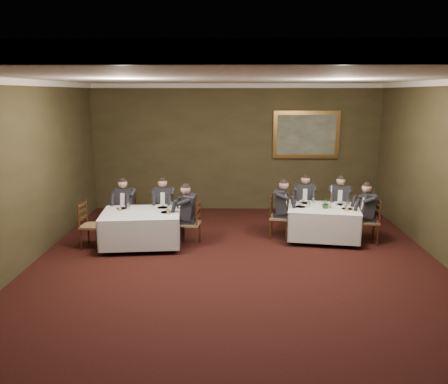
{
  "coord_description": "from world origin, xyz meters",
  "views": [
    {
      "loc": [
        -0.12,
        -7.15,
        3.25
      ],
      "look_at": [
        -0.27,
        2.08,
        1.15
      ],
      "focal_mm": 35.0,
      "sensor_mm": 36.0,
      "label": 1
    }
  ],
  "objects_px": {
    "chair_main_endright": "(368,230)",
    "diner_main_endright": "(368,220)",
    "diner_main_endleft": "(279,216)",
    "chair_sec_backright": "(164,222)",
    "chair_main_backright": "(339,219)",
    "diner_main_backright": "(339,210)",
    "chair_sec_backleft": "(126,223)",
    "diner_sec_backleft": "(126,213)",
    "diner_sec_endright": "(190,222)",
    "chair_main_endleft": "(278,226)",
    "candlestick": "(331,199)",
    "table_main": "(323,221)",
    "table_second": "(141,226)",
    "diner_sec_backright": "(164,212)",
    "painting": "(306,135)",
    "centerpiece": "(326,203)",
    "chair_sec_endright": "(191,232)",
    "diner_main_backleft": "(304,208)",
    "chair_sec_endleft": "(92,235)",
    "chair_main_backleft": "(303,217)"
  },
  "relations": [
    {
      "from": "chair_sec_backleft",
      "to": "painting",
      "type": "xyz_separation_m",
      "value": [
        4.52,
        2.33,
        1.84
      ]
    },
    {
      "from": "chair_main_backright",
      "to": "chair_sec_backleft",
      "type": "distance_m",
      "value": 5.07
    },
    {
      "from": "chair_main_backleft",
      "to": "diner_sec_backleft",
      "type": "bearing_deg",
      "value": 11.78
    },
    {
      "from": "diner_main_endleft",
      "to": "chair_sec_backright",
      "type": "height_order",
      "value": "diner_main_endleft"
    },
    {
      "from": "chair_sec_endright",
      "to": "diner_sec_endright",
      "type": "bearing_deg",
      "value": 90.0
    },
    {
      "from": "diner_main_endright",
      "to": "painting",
      "type": "distance_m",
      "value": 3.38
    },
    {
      "from": "table_second",
      "to": "chair_main_endleft",
      "type": "distance_m",
      "value": 3.09
    },
    {
      "from": "painting",
      "to": "table_main",
      "type": "bearing_deg",
      "value": -90.0
    },
    {
      "from": "candlestick",
      "to": "diner_main_backright",
      "type": "bearing_deg",
      "value": 62.26
    },
    {
      "from": "chair_sec_backleft",
      "to": "chair_sec_endleft",
      "type": "distance_m",
      "value": 1.05
    },
    {
      "from": "chair_sec_backright",
      "to": "diner_sec_endright",
      "type": "distance_m",
      "value": 1.07
    },
    {
      "from": "diner_main_endleft",
      "to": "chair_main_backleft",
      "type": "bearing_deg",
      "value": 146.29
    },
    {
      "from": "diner_main_backleft",
      "to": "chair_sec_backleft",
      "type": "xyz_separation_m",
      "value": [
        -4.23,
        -0.51,
        -0.23
      ]
    },
    {
      "from": "table_second",
      "to": "diner_sec_backleft",
      "type": "relative_size",
      "value": 1.33
    },
    {
      "from": "chair_main_endleft",
      "to": "chair_sec_endleft",
      "type": "distance_m",
      "value": 4.13
    },
    {
      "from": "chair_main_endright",
      "to": "diner_main_endright",
      "type": "height_order",
      "value": "diner_main_endright"
    },
    {
      "from": "chair_main_backright",
      "to": "chair_sec_endright",
      "type": "relative_size",
      "value": 1.0
    },
    {
      "from": "chair_sec_backleft",
      "to": "chair_sec_backright",
      "type": "relative_size",
      "value": 1.0
    },
    {
      "from": "chair_sec_backleft",
      "to": "centerpiece",
      "type": "distance_m",
      "value": 4.61
    },
    {
      "from": "diner_main_backleft",
      "to": "diner_sec_backright",
      "type": "xyz_separation_m",
      "value": [
        -3.34,
        -0.43,
        0.0
      ]
    },
    {
      "from": "diner_main_backleft",
      "to": "chair_sec_backright",
      "type": "xyz_separation_m",
      "value": [
        -3.34,
        -0.42,
        -0.23
      ]
    },
    {
      "from": "chair_sec_backleft",
      "to": "table_second",
      "type": "bearing_deg",
      "value": 130.87
    },
    {
      "from": "diner_sec_backleft",
      "to": "diner_sec_backright",
      "type": "height_order",
      "value": "same"
    },
    {
      "from": "chair_main_backleft",
      "to": "diner_sec_backright",
      "type": "bearing_deg",
      "value": 12.16
    },
    {
      "from": "diner_main_endleft",
      "to": "diner_sec_backleft",
      "type": "height_order",
      "value": "same"
    },
    {
      "from": "diner_main_endright",
      "to": "chair_sec_endright",
      "type": "distance_m",
      "value": 3.92
    },
    {
      "from": "table_second",
      "to": "chair_main_endright",
      "type": "height_order",
      "value": "chair_main_endright"
    },
    {
      "from": "diner_sec_backright",
      "to": "candlestick",
      "type": "bearing_deg",
      "value": 174.37
    },
    {
      "from": "painting",
      "to": "chair_sec_backleft",
      "type": "bearing_deg",
      "value": -152.77
    },
    {
      "from": "table_second",
      "to": "chair_sec_backleft",
      "type": "distance_m",
      "value": 0.98
    },
    {
      "from": "table_main",
      "to": "diner_sec_backright",
      "type": "xyz_separation_m",
      "value": [
        -3.63,
        0.41,
        0.06
      ]
    },
    {
      "from": "chair_main_endright",
      "to": "diner_sec_endright",
      "type": "height_order",
      "value": "diner_sec_endright"
    },
    {
      "from": "diner_sec_backleft",
      "to": "diner_sec_endright",
      "type": "relative_size",
      "value": 1.0
    },
    {
      "from": "diner_sec_backright",
      "to": "painting",
      "type": "xyz_separation_m",
      "value": [
        3.63,
        2.25,
        1.61
      ]
    },
    {
      "from": "diner_main_endleft",
      "to": "candlestick",
      "type": "relative_size",
      "value": 2.63
    },
    {
      "from": "chair_main_backright",
      "to": "diner_main_backright",
      "type": "xyz_separation_m",
      "value": [
        -0.0,
        -0.01,
        0.23
      ]
    },
    {
      "from": "chair_main_backleft",
      "to": "chair_main_endright",
      "type": "bearing_deg",
      "value": 145.98
    },
    {
      "from": "chair_main_backright",
      "to": "chair_main_endleft",
      "type": "bearing_deg",
      "value": 35.73
    },
    {
      "from": "diner_main_backright",
      "to": "chair_sec_endright",
      "type": "bearing_deg",
      "value": 32.32
    },
    {
      "from": "centerpiece",
      "to": "diner_main_endright",
      "type": "bearing_deg",
      "value": -4.01
    },
    {
      "from": "chair_main_endright",
      "to": "candlestick",
      "type": "distance_m",
      "value": 1.07
    },
    {
      "from": "table_second",
      "to": "diner_main_backleft",
      "type": "xyz_separation_m",
      "value": [
        3.7,
        1.32,
        0.06
      ]
    },
    {
      "from": "chair_main_endright",
      "to": "diner_sec_backleft",
      "type": "xyz_separation_m",
      "value": [
        -5.49,
        0.47,
        0.23
      ]
    },
    {
      "from": "diner_sec_backleft",
      "to": "chair_sec_backright",
      "type": "height_order",
      "value": "diner_sec_backleft"
    },
    {
      "from": "diner_main_endright",
      "to": "chair_sec_endright",
      "type": "bearing_deg",
      "value": 97.29
    },
    {
      "from": "chair_sec_endright",
      "to": "table_second",
      "type": "bearing_deg",
      "value": 102.5
    },
    {
      "from": "chair_main_endleft",
      "to": "chair_main_endright",
      "type": "xyz_separation_m",
      "value": [
        1.95,
        -0.31,
        0.0
      ]
    },
    {
      "from": "chair_main_endleft",
      "to": "diner_sec_endright",
      "type": "xyz_separation_m",
      "value": [
        -1.98,
        -0.52,
        0.23
      ]
    },
    {
      "from": "chair_main_backright",
      "to": "centerpiece",
      "type": "xyz_separation_m",
      "value": [
        -0.51,
        -0.81,
        0.61
      ]
    },
    {
      "from": "table_main",
      "to": "table_second",
      "type": "height_order",
      "value": "same"
    }
  ]
}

